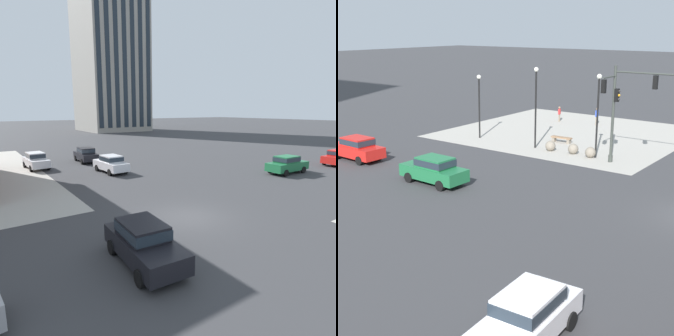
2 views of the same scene
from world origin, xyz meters
TOP-DOWN VIEW (x-y plane):
  - sidewalk_corner_slab at (16.00, -14.50)m, footprint 20.00×19.00m
  - traffic_signal_main at (7.15, -7.12)m, footprint 7.57×2.09m
  - bollard_sphere_curb_a at (10.34, -7.56)m, footprint 0.80×0.80m
  - bollard_sphere_curb_b at (11.89, -7.75)m, footprint 0.80×0.80m
  - bollard_sphere_curb_c at (13.79, -7.54)m, footprint 0.80×0.80m
  - bench_near_signal at (14.55, -10.50)m, footprint 1.82×0.54m
  - pedestrian_near_bench at (19.58, -18.57)m, footprint 0.29×0.53m
  - pedestrian_at_curb at (15.68, -19.14)m, footprint 0.23×0.55m
  - street_lamp_corner_near at (10.00, -7.73)m, footprint 0.36×0.36m
  - street_lamp_mid_sidewalk at (15.31, -7.67)m, footprint 0.36×0.36m
  - street_lamp_corner_far at (21.19, -7.85)m, footprint 0.36×0.36m
  - car_main_northbound_far at (1.43, 13.79)m, footprint 2.09×4.50m
  - car_main_southbound_far at (23.62, 3.13)m, footprint 4.43×1.95m
  - car_main_mid at (15.13, 3.85)m, footprint 4.44×1.96m

SIDE VIEW (x-z plane):
  - sidewalk_corner_slab at x=16.00m, z-range -0.01..0.01m
  - bench_near_signal at x=14.55m, z-range 0.08..0.57m
  - bollard_sphere_curb_a at x=10.34m, z-range 0.00..0.80m
  - bollard_sphere_curb_b at x=11.89m, z-range 0.00..0.80m
  - bollard_sphere_curb_c at x=13.79m, z-range 0.00..0.80m
  - pedestrian_near_bench at x=19.58m, z-range 0.10..1.63m
  - car_main_northbound_far at x=1.43m, z-range 0.08..1.76m
  - car_main_southbound_far at x=23.62m, z-range 0.08..1.76m
  - car_main_mid at x=15.13m, z-range 0.08..1.76m
  - pedestrian_at_curb at x=15.68m, z-range 0.13..1.83m
  - street_lamp_corner_far at x=21.19m, z-range 0.69..6.12m
  - street_lamp_corner_near at x=10.00m, z-range 0.72..6.85m
  - street_lamp_mid_sidewalk at x=15.31m, z-range 0.72..7.07m
  - traffic_signal_main at x=7.15m, z-range 1.19..8.01m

